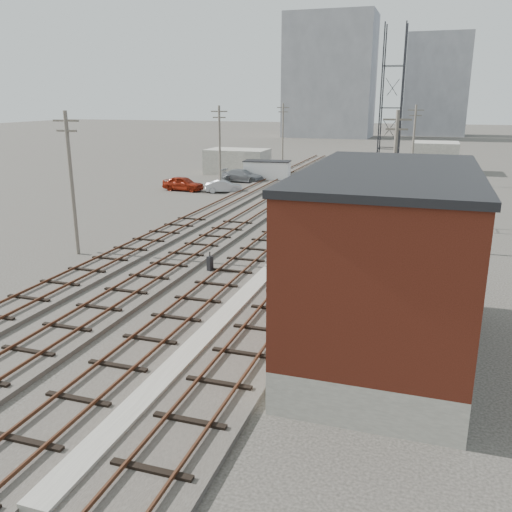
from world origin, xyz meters
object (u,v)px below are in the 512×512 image
at_px(switch_stand, 210,264).
at_px(car_grey, 243,176).
at_px(car_silver, 224,186).
at_px(car_red, 183,184).
at_px(signal_mast, 273,312).
at_px(site_trailer, 267,170).

relative_size(switch_stand, car_grey, 0.24).
bearing_deg(car_silver, car_red, 72.16).
xyz_separation_m(signal_mast, switch_stand, (-6.45, 9.30, -1.49)).
bearing_deg(car_grey, site_trailer, -42.53).
height_order(site_trailer, car_red, site_trailer).
xyz_separation_m(site_trailer, car_red, (-6.40, -10.38, -0.43)).
relative_size(site_trailer, car_red, 1.29).
height_order(switch_stand, car_red, car_red).
height_order(car_red, car_silver, car_red).
bearing_deg(signal_mast, switch_stand, 124.76).
bearing_deg(car_grey, car_silver, -173.97).
relative_size(car_silver, car_grey, 0.75).
bearing_deg(site_trailer, car_grey, -140.32).
height_order(car_red, car_grey, car_red).
bearing_deg(site_trailer, car_red, -127.56).
relative_size(switch_stand, car_red, 0.27).
height_order(signal_mast, car_silver, signal_mast).
distance_m(car_silver, car_grey, 7.74).
bearing_deg(car_red, car_silver, -81.57).
height_order(car_silver, car_grey, car_grey).
relative_size(switch_stand, car_silver, 0.31).
bearing_deg(car_grey, car_red, 154.94).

